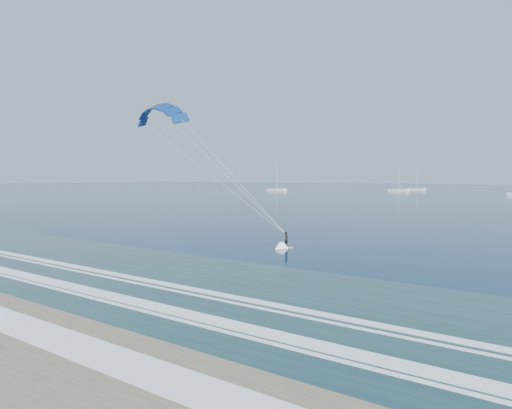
{
  "coord_description": "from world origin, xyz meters",
  "views": [
    {
      "loc": [
        24.96,
        -11.34,
        7.14
      ],
      "look_at": [
        0.05,
        23.82,
        4.51
      ],
      "focal_mm": 32.0,
      "sensor_mm": 36.0,
      "label": 1
    }
  ],
  "objects_px": {
    "sailboat_1": "(398,190)",
    "sailboat_2": "(417,189)",
    "sailboat_0": "(277,190)",
    "kitesurfer_rig": "(214,164)"
  },
  "relations": [
    {
      "from": "sailboat_1",
      "to": "sailboat_2",
      "type": "bearing_deg",
      "value": 83.69
    },
    {
      "from": "sailboat_0",
      "to": "sailboat_2",
      "type": "height_order",
      "value": "sailboat_0"
    },
    {
      "from": "sailboat_1",
      "to": "sailboat_2",
      "type": "distance_m",
      "value": 22.56
    },
    {
      "from": "kitesurfer_rig",
      "to": "sailboat_2",
      "type": "relative_size",
      "value": 1.95
    },
    {
      "from": "kitesurfer_rig",
      "to": "sailboat_2",
      "type": "bearing_deg",
      "value": 100.08
    },
    {
      "from": "kitesurfer_rig",
      "to": "sailboat_0",
      "type": "relative_size",
      "value": 1.56
    },
    {
      "from": "kitesurfer_rig",
      "to": "sailboat_2",
      "type": "xyz_separation_m",
      "value": [
        -36.12,
        203.17,
        -7.85
      ]
    },
    {
      "from": "sailboat_0",
      "to": "sailboat_1",
      "type": "bearing_deg",
      "value": 26.41
    },
    {
      "from": "kitesurfer_rig",
      "to": "sailboat_0",
      "type": "bearing_deg",
      "value": 120.56
    },
    {
      "from": "sailboat_1",
      "to": "sailboat_0",
      "type": "bearing_deg",
      "value": -153.59
    }
  ]
}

